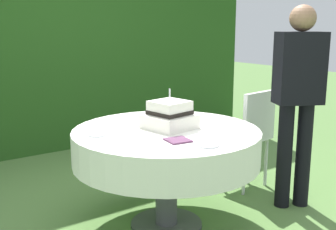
{
  "coord_description": "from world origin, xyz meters",
  "views": [
    {
      "loc": [
        -1.65,
        -2.38,
        1.46
      ],
      "look_at": [
        0.02,
        0.01,
        0.83
      ],
      "focal_mm": 45.29,
      "sensor_mm": 36.0,
      "label": 1
    }
  ],
  "objects_px": {
    "cake_table": "(166,146)",
    "serving_plate_near": "(208,145)",
    "wedding_cake": "(170,116)",
    "serving_plate_far": "(97,135)",
    "napkin_stack": "(178,140)",
    "standing_person": "(298,93)",
    "garden_chair": "(249,130)"
  },
  "relations": [
    {
      "from": "serving_plate_far",
      "to": "cake_table",
      "type": "bearing_deg",
      "value": -14.96
    },
    {
      "from": "serving_plate_near",
      "to": "garden_chair",
      "type": "bearing_deg",
      "value": 32.51
    },
    {
      "from": "wedding_cake",
      "to": "standing_person",
      "type": "xyz_separation_m",
      "value": [
        1.0,
        -0.32,
        0.11
      ]
    },
    {
      "from": "serving_plate_near",
      "to": "garden_chair",
      "type": "height_order",
      "value": "garden_chair"
    },
    {
      "from": "wedding_cake",
      "to": "serving_plate_near",
      "type": "bearing_deg",
      "value": -97.66
    },
    {
      "from": "serving_plate_near",
      "to": "napkin_stack",
      "type": "height_order",
      "value": "same"
    },
    {
      "from": "garden_chair",
      "to": "standing_person",
      "type": "relative_size",
      "value": 0.56
    },
    {
      "from": "cake_table",
      "to": "serving_plate_near",
      "type": "distance_m",
      "value": 0.5
    },
    {
      "from": "napkin_stack",
      "to": "wedding_cake",
      "type": "bearing_deg",
      "value": 63.41
    },
    {
      "from": "wedding_cake",
      "to": "napkin_stack",
      "type": "distance_m",
      "value": 0.36
    },
    {
      "from": "cake_table",
      "to": "wedding_cake",
      "type": "xyz_separation_m",
      "value": [
        0.04,
        0.02,
        0.21
      ]
    },
    {
      "from": "serving_plate_near",
      "to": "serving_plate_far",
      "type": "height_order",
      "value": "same"
    },
    {
      "from": "cake_table",
      "to": "standing_person",
      "type": "distance_m",
      "value": 1.13
    },
    {
      "from": "serving_plate_near",
      "to": "serving_plate_far",
      "type": "distance_m",
      "value": 0.76
    },
    {
      "from": "serving_plate_near",
      "to": "napkin_stack",
      "type": "distance_m",
      "value": 0.21
    },
    {
      "from": "cake_table",
      "to": "serving_plate_far",
      "type": "height_order",
      "value": "serving_plate_far"
    },
    {
      "from": "cake_table",
      "to": "serving_plate_far",
      "type": "distance_m",
      "value": 0.51
    },
    {
      "from": "cake_table",
      "to": "serving_plate_far",
      "type": "bearing_deg",
      "value": 165.04
    },
    {
      "from": "cake_table",
      "to": "wedding_cake",
      "type": "distance_m",
      "value": 0.22
    },
    {
      "from": "napkin_stack",
      "to": "cake_table",
      "type": "bearing_deg",
      "value": 68.89
    },
    {
      "from": "wedding_cake",
      "to": "napkin_stack",
      "type": "xyz_separation_m",
      "value": [
        -0.16,
        -0.31,
        -0.08
      ]
    },
    {
      "from": "napkin_stack",
      "to": "garden_chair",
      "type": "bearing_deg",
      "value": 22.79
    },
    {
      "from": "garden_chair",
      "to": "standing_person",
      "type": "height_order",
      "value": "standing_person"
    },
    {
      "from": "cake_table",
      "to": "serving_plate_near",
      "type": "xyz_separation_m",
      "value": [
        -0.02,
        -0.48,
        0.13
      ]
    },
    {
      "from": "serving_plate_far",
      "to": "napkin_stack",
      "type": "distance_m",
      "value": 0.55
    },
    {
      "from": "wedding_cake",
      "to": "serving_plate_near",
      "type": "relative_size",
      "value": 2.54
    },
    {
      "from": "serving_plate_near",
      "to": "cake_table",
      "type": "bearing_deg",
      "value": 87.21
    },
    {
      "from": "serving_plate_near",
      "to": "standing_person",
      "type": "xyz_separation_m",
      "value": [
        1.06,
        0.18,
        0.19
      ]
    },
    {
      "from": "serving_plate_near",
      "to": "wedding_cake",
      "type": "bearing_deg",
      "value": 82.34
    },
    {
      "from": "wedding_cake",
      "to": "napkin_stack",
      "type": "relative_size",
      "value": 2.52
    },
    {
      "from": "standing_person",
      "to": "serving_plate_far",
      "type": "bearing_deg",
      "value": 164.32
    },
    {
      "from": "serving_plate_far",
      "to": "standing_person",
      "type": "height_order",
      "value": "standing_person"
    }
  ]
}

